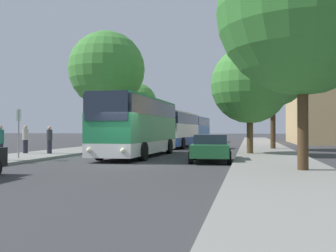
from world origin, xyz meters
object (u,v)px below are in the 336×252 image
at_px(bus_stop_sign, 19,127).
at_px(tree_left_near, 136,104).
at_px(tree_right_mid, 273,71).
at_px(bus_front, 139,126).
at_px(pedestrian_waiting_near, 0,142).
at_px(tree_right_near, 250,85).
at_px(pedestrian_waiting_far, 25,139).
at_px(tree_right_far, 302,10).
at_px(bus_middle, 176,129).
at_px(tree_left_far, 107,69).
at_px(pedestrian_walking_back, 49,140).
at_px(bus_rear, 195,129).
at_px(parked_car_right_near, 211,147).

xyz_separation_m(bus_stop_sign, tree_left_near, (0.11, 22.07, 2.72)).
bearing_deg(tree_right_mid, tree_left_near, 148.33).
xyz_separation_m(bus_front, bus_stop_sign, (-5.38, -4.41, -0.12)).
relative_size(pedestrian_waiting_near, tree_left_near, 0.26).
height_order(bus_stop_sign, tree_left_near, tree_left_near).
height_order(tree_left_near, tree_right_near, tree_right_near).
height_order(pedestrian_waiting_far, tree_right_mid, tree_right_mid).
relative_size(bus_stop_sign, tree_right_mid, 0.29).
bearing_deg(bus_stop_sign, tree_right_near, 28.72).
xyz_separation_m(bus_front, tree_right_far, (8.62, -7.92, 4.26)).
distance_m(pedestrian_waiting_near, pedestrian_waiting_far, 5.90).
xyz_separation_m(bus_middle, tree_right_mid, (8.55, -3.67, 4.63)).
bearing_deg(bus_front, bus_stop_sign, -139.86).
bearing_deg(bus_middle, tree_left_far, -148.88).
relative_size(bus_front, tree_right_mid, 1.21).
height_order(pedestrian_waiting_near, tree_right_near, tree_right_near).
xyz_separation_m(pedestrian_walking_back, tree_right_far, (14.30, -7.37, 5.13)).
xyz_separation_m(bus_stop_sign, tree_right_far, (14.00, -3.51, 4.38)).
bearing_deg(tree_left_near, pedestrian_waiting_near, -90.18).
bearing_deg(tree_right_far, pedestrian_waiting_far, 155.16).
bearing_deg(bus_middle, tree_right_far, -65.50).
bearing_deg(bus_rear, tree_right_near, -72.92).
xyz_separation_m(parked_car_right_near, pedestrian_walking_back, (-10.41, 2.60, 0.28)).
bearing_deg(bus_middle, bus_rear, 92.22).
height_order(bus_front, pedestrian_walking_back, bus_front).
bearing_deg(tree_right_mid, tree_right_far, -89.79).
xyz_separation_m(bus_middle, pedestrian_walking_back, (-5.69, -13.35, -0.71)).
relative_size(tree_left_far, tree_right_near, 1.49).
distance_m(bus_front, tree_right_far, 12.46).
height_order(pedestrian_waiting_far, tree_right_near, tree_right_near).
relative_size(pedestrian_walking_back, tree_right_mid, 0.19).
bearing_deg(tree_right_near, pedestrian_waiting_far, -169.01).
xyz_separation_m(tree_left_far, tree_right_near, (12.39, -7.41, -2.46)).
xyz_separation_m(pedestrian_waiting_far, tree_right_near, (14.09, 2.73, 3.48)).
bearing_deg(parked_car_right_near, bus_stop_sign, 3.80).
distance_m(bus_stop_sign, pedestrian_waiting_far, 4.43).
distance_m(tree_right_near, tree_right_far, 10.44).
bearing_deg(bus_rear, bus_front, -88.26).
height_order(bus_middle, tree_right_near, tree_right_near).
bearing_deg(tree_right_mid, parked_car_right_near, -107.27).
relative_size(bus_middle, bus_stop_sign, 4.15).
relative_size(tree_left_near, tree_right_far, 0.71).
height_order(parked_car_right_near, tree_right_far, tree_right_far).
bearing_deg(tree_left_near, tree_right_near, -52.17).
bearing_deg(tree_left_far, tree_left_near, 87.13).
relative_size(pedestrian_waiting_near, tree_left_far, 0.17).
bearing_deg(parked_car_right_near, pedestrian_walking_back, -17.34).
distance_m(bus_front, parked_car_right_near, 5.80).
bearing_deg(tree_left_far, parked_car_right_near, -50.82).
height_order(bus_middle, pedestrian_walking_back, bus_middle).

